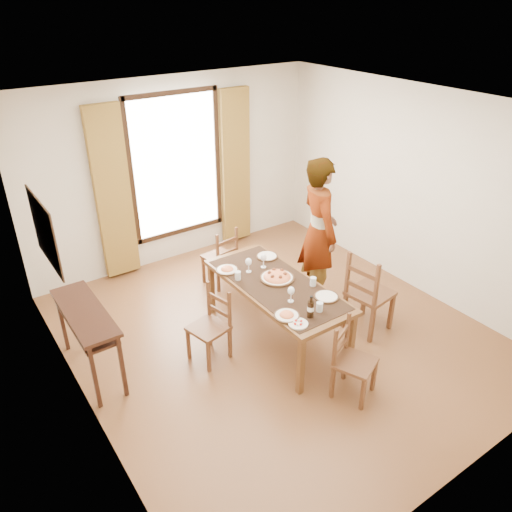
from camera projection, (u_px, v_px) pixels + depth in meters
ground at (276, 333)px, 6.07m from camera, size 5.00×5.00×0.00m
room_shell at (271, 214)px, 5.43m from camera, size 4.60×5.10×2.74m
console_table at (86, 320)px, 5.17m from camera, size 0.38×1.20×0.80m
dining_table at (276, 289)px, 5.69m from camera, size 0.82×1.90×0.76m
chair_west at (210, 327)px, 5.52m from camera, size 0.46×0.46×0.87m
chair_north at (221, 258)px, 6.91m from camera, size 0.44×0.44×0.88m
chair_south at (352, 363)px, 5.01m from camera, size 0.50×0.50×0.85m
chair_east at (368, 295)px, 5.93m from camera, size 0.53×0.53×1.06m
man at (319, 232)px, 6.33m from camera, size 0.96×0.85×1.96m
plate_sw at (287, 314)px, 5.08m from camera, size 0.27×0.27×0.05m
plate_se at (326, 295)px, 5.39m from camera, size 0.27×0.27×0.05m
plate_nw at (227, 269)px, 5.90m from camera, size 0.27×0.27×0.05m
plate_ne at (267, 255)px, 6.19m from camera, size 0.27×0.27×0.05m
pasta_platter at (277, 275)px, 5.72m from camera, size 0.40×0.40×0.10m
caprese_plate at (298, 323)px, 4.96m from camera, size 0.20×0.20×0.04m
wine_glass_a at (291, 294)px, 5.29m from camera, size 0.08×0.08×0.18m
wine_glass_b at (264, 261)px, 5.94m from camera, size 0.08×0.08×0.18m
wine_glass_c at (249, 265)px, 5.84m from camera, size 0.08×0.08×0.18m
tumbler_a at (313, 281)px, 5.60m from camera, size 0.07×0.07×0.10m
tumbler_b at (238, 276)px, 5.71m from camera, size 0.07×0.07×0.10m
tumbler_c at (320, 307)px, 5.16m from camera, size 0.07×0.07×0.10m
wine_bottle at (311, 306)px, 5.03m from camera, size 0.07×0.07×0.25m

